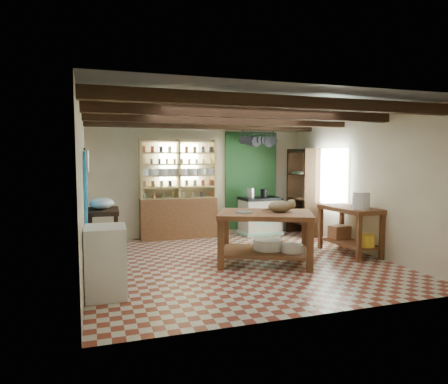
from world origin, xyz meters
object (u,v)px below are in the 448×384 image
object	(u,v)px
stove	(260,216)
right_counter	(350,230)
prep_table	(103,232)
cat	(280,206)
white_cabinet	(106,261)
work_table	(265,238)

from	to	relation	value
stove	right_counter	bearing A→B (deg)	-73.76
stove	prep_table	bearing A→B (deg)	-169.30
stove	cat	xyz separation A→B (m)	(-0.71, -2.47, 0.54)
white_cabinet	work_table	bearing A→B (deg)	19.37
right_counter	cat	xyz separation A→B (m)	(-1.53, -0.19, 0.53)
prep_table	white_cabinet	size ratio (longest dim) A/B	0.93
stove	white_cabinet	distance (m)	4.81
stove	cat	world-z (taller)	cat
stove	prep_table	world-z (taller)	stove
right_counter	cat	bearing A→B (deg)	-175.67
white_cabinet	cat	xyz separation A→B (m)	(2.87, 0.75, 0.52)
prep_table	cat	xyz separation A→B (m)	(2.85, -1.56, 0.55)
right_counter	cat	size ratio (longest dim) A/B	2.89
right_counter	cat	distance (m)	1.64
prep_table	cat	bearing A→B (deg)	-26.31
prep_table	white_cabinet	xyz separation A→B (m)	(-0.02, -2.31, 0.03)
stove	right_counter	size ratio (longest dim) A/B	0.72
work_table	white_cabinet	distance (m)	2.74
work_table	prep_table	world-z (taller)	work_table
prep_table	white_cabinet	distance (m)	2.31
prep_table	work_table	bearing A→B (deg)	-27.64
right_counter	cat	world-z (taller)	cat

